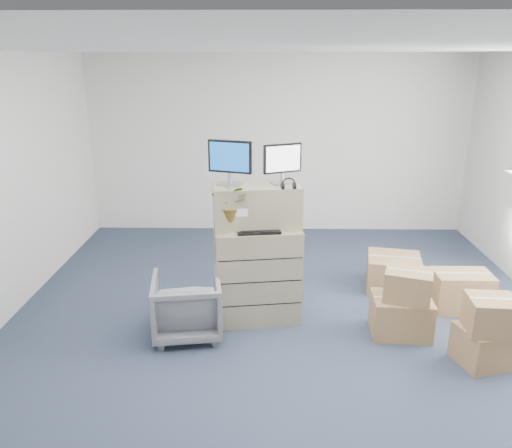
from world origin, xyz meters
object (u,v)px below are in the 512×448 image
object	(u,v)px
keyboard	(259,231)
water_bottle	(261,215)
office_chair	(187,303)
monitor_left	(230,160)
monitor_right	(283,161)
filing_cabinet_lower	(257,273)
potted_plant	(232,209)

from	to	relation	value
keyboard	water_bottle	distance (m)	0.23
water_bottle	office_chair	bearing A→B (deg)	-150.29
monitor_left	monitor_right	world-z (taller)	monitor_left
filing_cabinet_lower	keyboard	size ratio (longest dim) A/B	2.36
monitor_left	keyboard	distance (m)	0.78
potted_plant	water_bottle	bearing A→B (deg)	29.56
filing_cabinet_lower	monitor_left	size ratio (longest dim) A/B	2.27
potted_plant	office_chair	bearing A→B (deg)	-150.19
monitor_right	water_bottle	world-z (taller)	monitor_right
filing_cabinet_lower	water_bottle	xyz separation A→B (m)	(0.04, 0.05, 0.65)
potted_plant	office_chair	xyz separation A→B (m)	(-0.45, -0.26, -0.92)
water_bottle	monitor_left	bearing A→B (deg)	-179.13
office_chair	potted_plant	bearing A→B (deg)	-158.35
water_bottle	office_chair	world-z (taller)	water_bottle
monitor_left	office_chair	world-z (taller)	monitor_left
potted_plant	filing_cabinet_lower	bearing A→B (deg)	24.65
monitor_right	water_bottle	size ratio (longest dim) A/B	1.64
water_bottle	potted_plant	xyz separation A→B (m)	(-0.29, -0.17, 0.11)
office_chair	water_bottle	bearing A→B (deg)	-158.44
monitor_left	office_chair	xyz separation A→B (m)	(-0.43, -0.42, -1.39)
monitor_right	water_bottle	xyz separation A→B (m)	(-0.22, -0.06, -0.55)
monitor_right	water_bottle	distance (m)	0.60
monitor_left	potted_plant	bearing A→B (deg)	-64.90
water_bottle	potted_plant	size ratio (longest dim) A/B	0.51
potted_plant	monitor_right	bearing A→B (deg)	24.10
water_bottle	potted_plant	distance (m)	0.36
monitor_right	office_chair	distance (m)	1.74
monitor_left	keyboard	size ratio (longest dim) A/B	1.04
filing_cabinet_lower	office_chair	world-z (taller)	filing_cabinet_lower
monitor_left	water_bottle	distance (m)	0.66
filing_cabinet_lower	potted_plant	size ratio (longest dim) A/B	2.09
monitor_right	potted_plant	size ratio (longest dim) A/B	0.83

